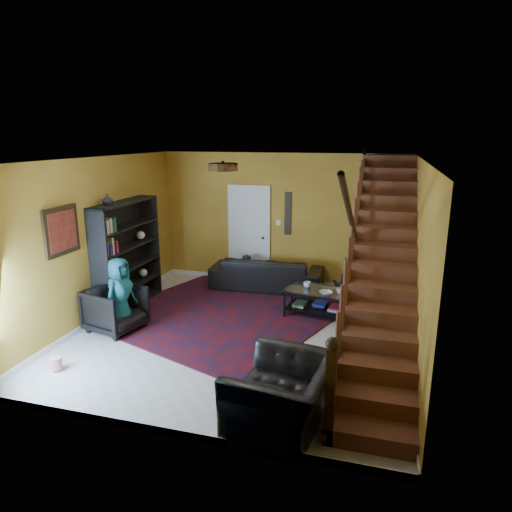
{
  "coord_description": "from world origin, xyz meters",
  "views": [
    {
      "loc": [
        2.1,
        -6.59,
        3.15
      ],
      "look_at": [
        0.12,
        0.4,
        1.22
      ],
      "focal_mm": 32.0,
      "sensor_mm": 36.0,
      "label": 1
    }
  ],
  "objects_px": {
    "armchair_left": "(116,309)",
    "coffee_table": "(320,300)",
    "bookshelf": "(128,257)",
    "armchair_right": "(282,396)",
    "sofa": "(267,273)"
  },
  "relations": [
    {
      "from": "bookshelf",
      "to": "coffee_table",
      "type": "xyz_separation_m",
      "value": [
        3.5,
        0.56,
        -0.7
      ]
    },
    {
      "from": "sofa",
      "to": "armchair_right",
      "type": "xyz_separation_m",
      "value": [
        1.35,
        -4.55,
        0.05
      ]
    },
    {
      "from": "armchair_left",
      "to": "coffee_table",
      "type": "bearing_deg",
      "value": -48.97
    },
    {
      "from": "armchair_left",
      "to": "armchair_right",
      "type": "distance_m",
      "value": 3.68
    },
    {
      "from": "armchair_right",
      "to": "coffee_table",
      "type": "relative_size",
      "value": 0.9
    },
    {
      "from": "armchair_left",
      "to": "coffee_table",
      "type": "xyz_separation_m",
      "value": [
        3.15,
        1.62,
        -0.1
      ]
    },
    {
      "from": "armchair_left",
      "to": "bookshelf",
      "type": "bearing_deg",
      "value": 32.45
    },
    {
      "from": "coffee_table",
      "to": "bookshelf",
      "type": "bearing_deg",
      "value": -170.87
    },
    {
      "from": "bookshelf",
      "to": "armchair_right",
      "type": "height_order",
      "value": "bookshelf"
    },
    {
      "from": "armchair_left",
      "to": "armchair_right",
      "type": "relative_size",
      "value": 0.69
    },
    {
      "from": "sofa",
      "to": "coffee_table",
      "type": "relative_size",
      "value": 1.76
    },
    {
      "from": "bookshelf",
      "to": "armchair_left",
      "type": "distance_m",
      "value": 1.26
    },
    {
      "from": "bookshelf",
      "to": "armchair_right",
      "type": "bearing_deg",
      "value": -38.6
    },
    {
      "from": "bookshelf",
      "to": "armchair_right",
      "type": "relative_size",
      "value": 1.68
    },
    {
      "from": "bookshelf",
      "to": "armchair_left",
      "type": "bearing_deg",
      "value": -71.38
    }
  ]
}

